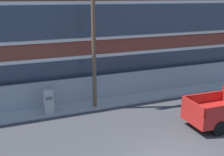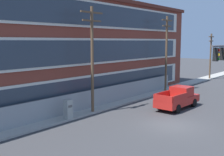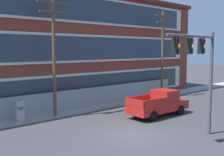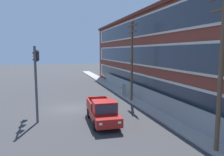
% 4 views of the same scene
% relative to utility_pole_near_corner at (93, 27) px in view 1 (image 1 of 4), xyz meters
% --- Properties ---
extents(sidewalk_building_side, '(80.00, 2.03, 0.16)m').
position_rel_utility_pole_near_corner_xyz_m(sidewalk_building_side, '(1.12, 0.69, -5.07)').
color(sidewalk_building_side, '#9E9B93').
rests_on(sidewalk_building_side, ground).
extents(brick_mill_building, '(46.02, 10.28, 10.83)m').
position_rel_utility_pole_near_corner_xyz_m(brick_mill_building, '(-1.87, 6.55, 0.27)').
color(brick_mill_building, brown).
rests_on(brick_mill_building, ground).
extents(chain_link_fence, '(32.27, 0.06, 1.86)m').
position_rel_utility_pole_near_corner_xyz_m(chain_link_fence, '(-0.13, 1.10, -4.21)').
color(chain_link_fence, gray).
rests_on(chain_link_fence, ground).
extents(utility_pole_near_corner, '(2.64, 0.26, 9.29)m').
position_rel_utility_pole_near_corner_xyz_m(utility_pole_near_corner, '(0.00, 0.00, 0.00)').
color(utility_pole_near_corner, brown).
rests_on(utility_pole_near_corner, ground).
extents(electrical_cabinet, '(0.57, 0.52, 1.70)m').
position_rel_utility_pole_near_corner_xyz_m(electrical_cabinet, '(-2.91, -0.02, -4.30)').
color(electrical_cabinet, '#939993').
rests_on(electrical_cabinet, ground).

